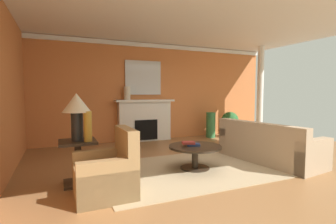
{
  "coord_description": "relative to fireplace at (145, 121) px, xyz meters",
  "views": [
    {
      "loc": [
        -2.87,
        -4.42,
        1.45
      ],
      "look_at": [
        -0.48,
        1.03,
        1.0
      ],
      "focal_mm": 27.0,
      "sensor_mm": 36.0,
      "label": 1
    }
  ],
  "objects": [
    {
      "name": "ceiling_panel",
      "position": [
        0.46,
        -2.51,
        2.41
      ],
      "size": [
        7.87,
        6.51,
        0.06
      ],
      "primitive_type": "cube",
      "color": "white"
    },
    {
      "name": "side_table",
      "position": [
        -2.13,
        -3.05,
        -0.19
      ],
      "size": [
        0.56,
        0.56,
        0.7
      ],
      "color": "#2D2319",
      "rests_on": "ground_plane"
    },
    {
      "name": "crown_moulding",
      "position": [
        0.46,
        0.13,
        2.3
      ],
      "size": [
        7.87,
        0.08,
        0.12
      ],
      "primitive_type": "cube",
      "color": "white"
    },
    {
      "name": "vase_on_side_table",
      "position": [
        -1.98,
        -3.17,
        0.35
      ],
      "size": [
        0.12,
        0.12,
        0.47
      ],
      "primitive_type": "cylinder",
      "color": "#B7892D",
      "rests_on": "side_table"
    },
    {
      "name": "vase_tall_corner",
      "position": [
        2.16,
        -0.3,
        -0.18
      ],
      "size": [
        0.3,
        0.3,
        0.82
      ],
      "primitive_type": "cylinder",
      "color": "#33703D",
      "rests_on": "ground_plane"
    },
    {
      "name": "book_art_folio",
      "position": [
        -0.16,
        -3.08,
        -0.07
      ],
      "size": [
        0.27,
        0.23,
        0.04
      ],
      "primitive_type": "cube",
      "rotation": [
        0.0,
        0.0,
        -0.33
      ],
      "color": "maroon",
      "rests_on": "coffee_table"
    },
    {
      "name": "mantel_mirror",
      "position": [
        -0.0,
        0.12,
        1.32
      ],
      "size": [
        1.12,
        0.04,
        1.02
      ],
      "primitive_type": "cube",
      "color": "silver"
    },
    {
      "name": "wall_fireplace",
      "position": [
        0.46,
        0.21,
        0.89
      ],
      "size": [
        7.87,
        0.12,
        2.97
      ],
      "primitive_type": "cube",
      "color": "#CC723D",
      "rests_on": "ground_plane"
    },
    {
      "name": "sofa",
      "position": [
        1.64,
        -3.25,
        -0.29
      ],
      "size": [
        1.16,
        2.2,
        0.85
      ],
      "color": "tan",
      "rests_on": "ground_plane"
    },
    {
      "name": "table_lamp",
      "position": [
        -2.13,
        -3.05,
        0.63
      ],
      "size": [
        0.44,
        0.44,
        0.75
      ],
      "color": "black",
      "rests_on": "side_table"
    },
    {
      "name": "potted_plant",
      "position": [
        2.76,
        -0.51,
        -0.1
      ],
      "size": [
        0.56,
        0.56,
        0.83
      ],
      "color": "#333333",
      "rests_on": "ground_plane"
    },
    {
      "name": "coffee_table",
      "position": [
        -0.03,
        -3.1,
        -0.25
      ],
      "size": [
        1.0,
        1.0,
        0.45
      ],
      "color": "#2D2319",
      "rests_on": "ground_plane"
    },
    {
      "name": "fireplace",
      "position": [
        0.0,
        0.0,
        0.0
      ],
      "size": [
        1.8,
        0.35,
        1.25
      ],
      "color": "white",
      "rests_on": "ground_plane"
    },
    {
      "name": "area_rug",
      "position": [
        -0.03,
        -3.1,
        -0.58
      ],
      "size": [
        3.55,
        2.28,
        0.01
      ],
      "primitive_type": "cube",
      "color": "tan",
      "rests_on": "ground_plane"
    },
    {
      "name": "armchair_near_window",
      "position": [
        -1.79,
        -3.69,
        -0.28
      ],
      "size": [
        0.8,
        0.8,
        0.95
      ],
      "color": "#9E7A4C",
      "rests_on": "ground_plane"
    },
    {
      "name": "vase_mantel_left",
      "position": [
        -0.55,
        -0.05,
        0.85
      ],
      "size": [
        0.19,
        0.19,
        0.39
      ],
      "primitive_type": "cylinder",
      "color": "beige",
      "rests_on": "fireplace"
    },
    {
      "name": "ground_plane",
      "position": [
        0.46,
        -2.81,
        -0.59
      ],
      "size": [
        9.45,
        9.45,
        0.0
      ],
      "primitive_type": "plane",
      "color": "olive"
    },
    {
      "name": "book_red_cover",
      "position": [
        -0.06,
        -3.09,
        -0.12
      ],
      "size": [
        0.29,
        0.24,
        0.04
      ],
      "primitive_type": "cube",
      "rotation": [
        0.0,
        0.0,
        -0.38
      ],
      "color": "navy",
      "rests_on": "coffee_table"
    },
    {
      "name": "wall_window",
      "position": [
        -3.23,
        -2.51,
        0.89
      ],
      "size": [
        0.12,
        6.51,
        2.97
      ],
      "primitive_type": "cube",
      "color": "#CC723D",
      "rests_on": "ground_plane"
    },
    {
      "name": "column_white",
      "position": [
        3.75,
        -0.79,
        0.89
      ],
      "size": [
        0.2,
        0.2,
        2.97
      ],
      "primitive_type": "cylinder",
      "color": "white",
      "rests_on": "ground_plane"
    }
  ]
}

